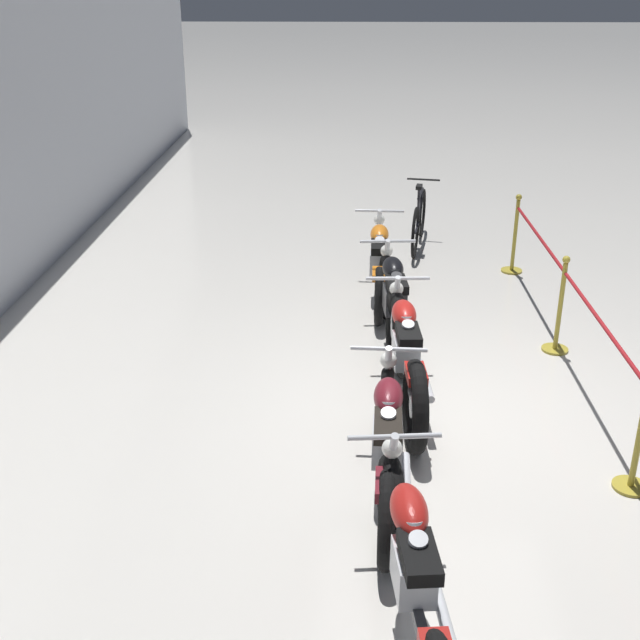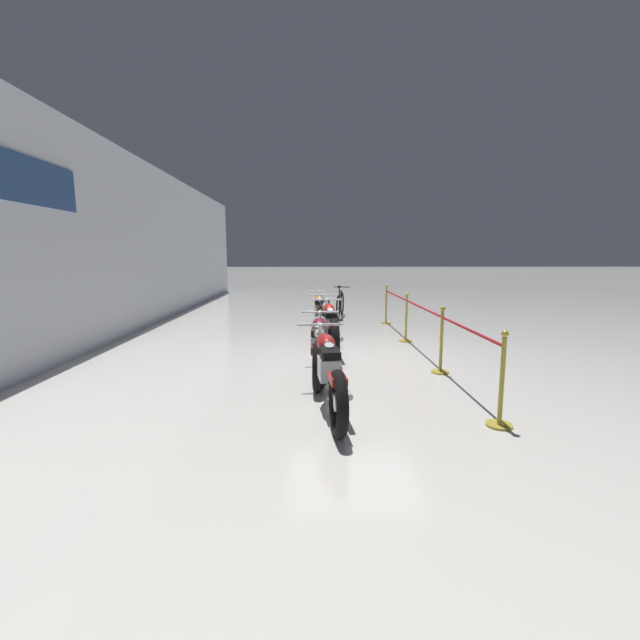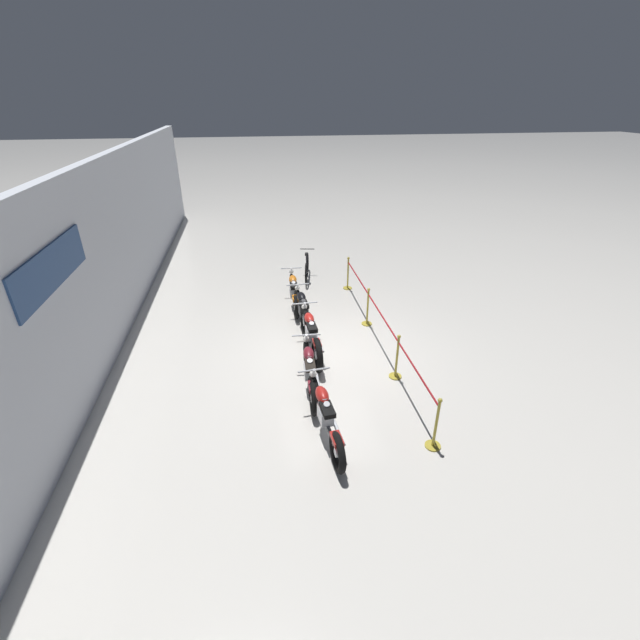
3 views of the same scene
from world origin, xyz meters
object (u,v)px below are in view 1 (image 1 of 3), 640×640
object	(u,v)px
stanchion_mid_right	(559,319)
bicycle	(419,221)
motorcycle_orange_4	(379,262)
motorcycle_red_0	(412,572)
stanchion_far_left	(639,402)
motorcycle_black_3	(394,302)
stanchion_far_right	(514,246)
motorcycle_red_2	(405,356)
stanchion_mid_left	(637,449)
motorcycle_maroon_1	(387,443)

from	to	relation	value
stanchion_mid_right	bicycle	bearing A→B (deg)	18.66
motorcycle_orange_4	stanchion_mid_right	bearing A→B (deg)	-128.16
motorcycle_red_0	bicycle	distance (m)	7.47
stanchion_mid_right	stanchion_far_left	bearing A→B (deg)	180.00
motorcycle_red_0	bicycle	size ratio (longest dim) A/B	1.34
motorcycle_black_3	stanchion_far_right	world-z (taller)	stanchion_far_right
motorcycle_black_3	bicycle	xyz separation A→B (m)	(3.34, -0.54, -0.09)
bicycle	stanchion_mid_right	distance (m)	3.65
motorcycle_red_0	bicycle	bearing A→B (deg)	-5.09
motorcycle_black_3	stanchion_far_right	bearing A→B (deg)	-36.62
motorcycle_red_2	stanchion_far_right	bearing A→B (deg)	-25.15
motorcycle_red_2	stanchion_far_right	size ratio (longest dim) A/B	2.24
bicycle	stanchion_far_right	size ratio (longest dim) A/B	1.63
motorcycle_black_3	stanchion_mid_left	bearing A→B (deg)	-146.47
stanchion_mid_right	stanchion_far_right	xyz separation A→B (m)	(2.42, 0.00, 0.00)
motorcycle_maroon_1	motorcycle_orange_4	xyz separation A→B (m)	(4.03, -0.09, 0.01)
bicycle	stanchion_mid_left	distance (m)	6.03
motorcycle_black_3	stanchion_far_left	distance (m)	3.00
motorcycle_black_3	stanchion_mid_left	size ratio (longest dim) A/B	2.10
stanchion_mid_right	stanchion_far_right	bearing A→B (deg)	0.00
bicycle	stanchion_far_left	xyz separation A→B (m)	(-5.79, -1.17, 0.31)
stanchion_mid_left	motorcycle_black_3	bearing A→B (deg)	33.53
stanchion_far_left	motorcycle_orange_4	bearing A→B (deg)	25.80
motorcycle_black_3	stanchion_mid_left	xyz separation A→B (m)	(-2.58, -1.71, -0.12)
motorcycle_orange_4	stanchion_mid_right	world-z (taller)	stanchion_mid_right
motorcycle_red_0	motorcycle_black_3	size ratio (longest dim) A/B	1.04
stanchion_far_left	bicycle	bearing A→B (deg)	11.40
motorcycle_orange_4	stanchion_far_right	size ratio (longest dim) A/B	2.13
stanchion_far_right	stanchion_mid_right	bearing A→B (deg)	180.00
stanchion_mid_left	motorcycle_maroon_1	bearing A→B (deg)	94.15
motorcycle_maroon_1	motorcycle_black_3	world-z (taller)	motorcycle_black_3
motorcycle_red_0	motorcycle_orange_4	size ratio (longest dim) A/B	1.03
stanchion_far_left	stanchion_mid_right	distance (m)	2.36
motorcycle_maroon_1	stanchion_far_left	size ratio (longest dim) A/B	0.31
motorcycle_maroon_1	stanchion_mid_left	bearing A→B (deg)	-85.85
stanchion_mid_left	stanchion_mid_right	size ratio (longest dim) A/B	1.00
bicycle	stanchion_far_right	world-z (taller)	stanchion_far_right
stanchion_far_left	motorcycle_red_2	bearing A→B (deg)	55.12
motorcycle_red_2	stanchion_mid_left	xyz separation A→B (m)	(-1.30, -1.68, -0.12)
motorcycle_red_0	stanchion_mid_right	distance (m)	4.39
motorcycle_red_2	stanchion_mid_left	bearing A→B (deg)	-127.74
motorcycle_red_0	stanchion_far_left	bearing A→B (deg)	-47.86
motorcycle_black_3	bicycle	bearing A→B (deg)	-9.26
stanchion_mid_left	stanchion_far_right	size ratio (longest dim) A/B	1.00
motorcycle_red_2	motorcycle_orange_4	size ratio (longest dim) A/B	1.05
motorcycle_red_0	stanchion_mid_right	bearing A→B (deg)	-24.65
stanchion_mid_left	stanchion_far_left	bearing A→B (deg)	0.00
motorcycle_maroon_1	bicycle	xyz separation A→B (m)	(6.06, -0.74, -0.07)
stanchion_far_left	motorcycle_maroon_1	bearing A→B (deg)	97.99
motorcycle_maroon_1	motorcycle_orange_4	bearing A→B (deg)	-1.30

